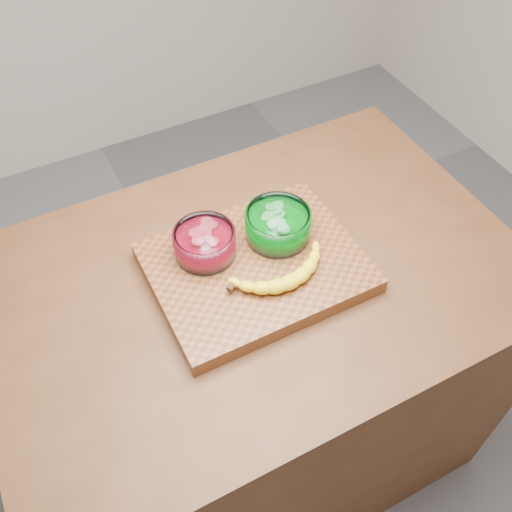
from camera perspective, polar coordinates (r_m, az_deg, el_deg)
name	(u,v)px	position (r m, az deg, el deg)	size (l,w,h in m)	color
ground	(256,437)	(2.05, 0.00, -17.67)	(3.50, 3.50, 0.00)	slate
counter	(256,373)	(1.64, 0.00, -11.60)	(1.20, 0.80, 0.90)	#4F2D17
cutting_board	(256,268)	(1.25, 0.00, -1.19)	(0.45, 0.35, 0.04)	brown
bowl_red	(205,243)	(1.24, -5.14, 1.29)	(0.14, 0.14, 0.06)	white
bowl_green	(278,225)	(1.26, 2.19, 3.12)	(0.15, 0.15, 0.07)	white
banana	(282,273)	(1.20, 2.63, -1.68)	(0.26, 0.12, 0.04)	yellow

